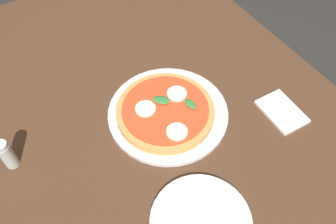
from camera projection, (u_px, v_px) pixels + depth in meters
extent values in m
plane|color=#2D2B28|center=(158.00, 215.00, 1.55)|extent=(6.00, 6.00, 0.00)
cube|color=#4C301E|center=(152.00, 118.00, 0.97)|extent=(1.42, 1.02, 0.04)
cube|color=#4C301E|center=(166.00, 39.00, 1.73)|extent=(0.07, 0.07, 0.71)
cylinder|color=silver|center=(168.00, 113.00, 0.95)|extent=(0.33, 0.33, 0.01)
cylinder|color=tan|center=(165.00, 111.00, 0.94)|extent=(0.26, 0.26, 0.02)
cylinder|color=#CC4723|center=(165.00, 109.00, 0.93)|extent=(0.23, 0.23, 0.00)
cylinder|color=#F4EACC|center=(177.00, 132.00, 0.88)|extent=(0.05, 0.05, 0.00)
cylinder|color=#F4EACC|center=(178.00, 95.00, 0.95)|extent=(0.05, 0.05, 0.00)
cylinder|color=#F4EACC|center=(145.00, 109.00, 0.92)|extent=(0.05, 0.05, 0.00)
ellipsoid|color=#337F38|center=(162.00, 101.00, 0.93)|extent=(0.05, 0.05, 0.00)
ellipsoid|color=#337F38|center=(190.00, 104.00, 0.93)|extent=(0.04, 0.02, 0.00)
cylinder|color=white|center=(201.00, 222.00, 0.77)|extent=(0.23, 0.23, 0.01)
cube|color=white|center=(282.00, 111.00, 0.96)|extent=(0.13, 0.09, 0.01)
cylinder|color=#B2B7AD|center=(8.00, 156.00, 0.83)|extent=(0.03, 0.03, 0.08)
cylinder|color=silver|center=(0.00, 146.00, 0.80)|extent=(0.03, 0.03, 0.01)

